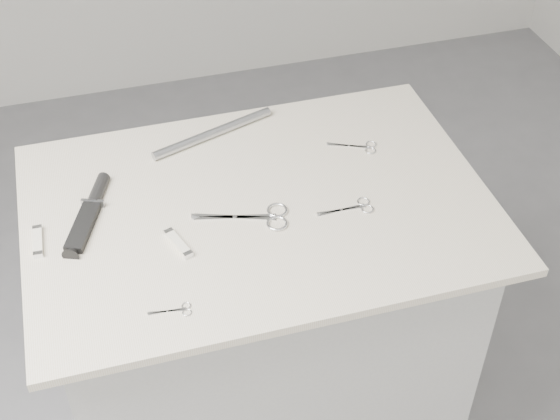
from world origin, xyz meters
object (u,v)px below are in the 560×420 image
object	(u,v)px
embroidery_scissors_b	(361,147)
pocket_knife_b	(178,243)
large_shears	(262,217)
plinth	(261,341)
metal_rail	(213,133)
pocket_knife_a	(38,241)
sheathed_knife	(90,209)
embroidery_scissors_a	(355,207)
tiny_scissors	(176,310)

from	to	relation	value
embroidery_scissors_b	pocket_knife_b	distance (m)	0.52
large_shears	pocket_knife_b	size ratio (longest dim) A/B	2.19
plinth	metal_rail	world-z (taller)	metal_rail
pocket_knife_a	pocket_knife_b	bearing A→B (deg)	-105.35
embroidery_scissors_b	metal_rail	xyz separation A→B (m)	(-0.33, 0.14, 0.01)
sheathed_knife	embroidery_scissors_a	bearing A→B (deg)	-82.85
plinth	embroidery_scissors_a	world-z (taller)	embroidery_scissors_a
embroidery_scissors_a	sheathed_knife	distance (m)	0.56
embroidery_scissors_b	metal_rail	size ratio (longest dim) A/B	0.36
plinth	metal_rail	bearing A→B (deg)	99.02
large_shears	plinth	bearing A→B (deg)	101.36
tiny_scissors	metal_rail	distance (m)	0.55
plinth	pocket_knife_b	bearing A→B (deg)	-156.47
plinth	pocket_knife_b	distance (m)	0.52
tiny_scissors	sheathed_knife	size ratio (longest dim) A/B	0.35
sheathed_knife	pocket_knife_a	size ratio (longest dim) A/B	2.58
pocket_knife_a	plinth	bearing A→B (deg)	-88.50
pocket_knife_a	large_shears	bearing A→B (deg)	-94.55
plinth	embroidery_scissors_a	size ratio (longest dim) A/B	7.40
sheathed_knife	large_shears	bearing A→B (deg)	-87.01
large_shears	metal_rail	size ratio (longest dim) A/B	0.63
large_shears	pocket_knife_b	bearing A→B (deg)	-153.45
large_shears	embroidery_scissors_a	xyz separation A→B (m)	(0.20, -0.02, -0.00)
plinth	pocket_knife_b	xyz separation A→B (m)	(-0.19, -0.08, 0.48)
plinth	pocket_knife_a	world-z (taller)	pocket_knife_a
plinth	metal_rail	distance (m)	0.55
tiny_scissors	pocket_knife_b	xyz separation A→B (m)	(0.04, 0.17, 0.00)
embroidery_scissors_a	pocket_knife_b	xyz separation A→B (m)	(-0.38, -0.01, 0.00)
metal_rail	sheathed_knife	bearing A→B (deg)	-147.82
embroidery_scissors_b	sheathed_knife	world-z (taller)	sheathed_knife
large_shears	embroidery_scissors_a	bearing A→B (deg)	9.27
embroidery_scissors_a	metal_rail	size ratio (longest dim) A/B	0.38
tiny_scissors	metal_rail	world-z (taller)	metal_rail
pocket_knife_a	embroidery_scissors_a	bearing A→B (deg)	-94.75
embroidery_scissors_b	metal_rail	world-z (taller)	metal_rail
tiny_scissors	sheathed_knife	bearing A→B (deg)	117.75
embroidery_scissors_b	pocket_knife_b	size ratio (longest dim) A/B	1.24
pocket_knife_b	metal_rail	world-z (taller)	metal_rail
embroidery_scissors_b	sheathed_knife	xyz separation A→B (m)	(-0.63, -0.06, 0.01)
embroidery_scissors_b	pocket_knife_a	size ratio (longest dim) A/B	1.27
plinth	embroidery_scissors_a	xyz separation A→B (m)	(0.20, -0.07, 0.47)
metal_rail	large_shears	bearing A→B (deg)	-83.12
embroidery_scissors_b	tiny_scissors	bearing A→B (deg)	-119.41
large_shears	pocket_knife_a	world-z (taller)	pocket_knife_a
embroidery_scissors_a	tiny_scissors	world-z (taller)	same
tiny_scissors	metal_rail	size ratio (longest dim) A/B	0.25
sheathed_knife	metal_rail	xyz separation A→B (m)	(0.31, 0.19, 0.00)
pocket_knife_b	embroidery_scissors_b	bearing A→B (deg)	-85.11
large_shears	metal_rail	distance (m)	0.31
large_shears	sheathed_knife	world-z (taller)	sheathed_knife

